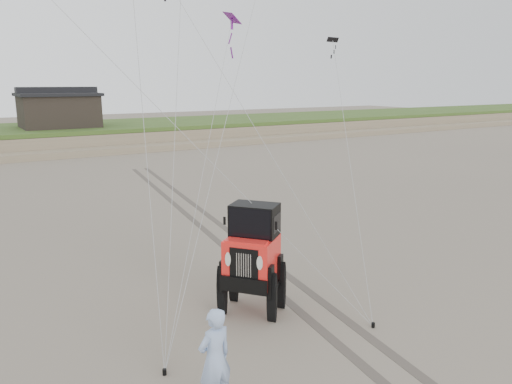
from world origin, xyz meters
The scene contains 8 objects.
ground centered at (0.00, 0.00, 0.00)m, with size 160.00×160.00×0.00m, color #6B6054.
dune_ridge centered at (0.00, 37.50, 0.82)m, with size 160.00×14.25×1.73m.
cabin centered at (2.00, 37.00, 3.24)m, with size 6.40×5.40×3.35m.
jeep centered at (-0.37, 1.56, 1.06)m, with size 2.46×5.70×2.12m, color red, non-canonical shape.
man centered at (-2.80, -1.24, 0.91)m, with size 0.66×0.44×1.82m, color #88A6D3.
stake_main centered at (-3.21, 0.12, 0.06)m, with size 0.08×0.08×0.12m, color black.
stake_aux centered at (1.55, -0.61, 0.06)m, with size 0.08×0.08×0.12m, color black.
tire_tracks centered at (2.00, 8.00, 0.00)m, with size 5.22×29.74×0.01m.
Camera 1 is at (-6.22, -8.08, 5.48)m, focal length 35.00 mm.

